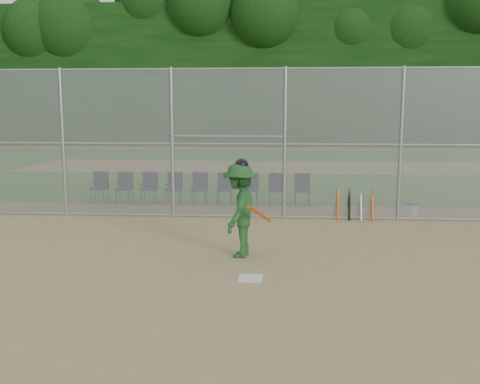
# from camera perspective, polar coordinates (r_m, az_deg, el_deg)

# --- Properties ---
(ground) EXTENTS (100.00, 100.00, 0.00)m
(ground) POSITION_cam_1_polar(r_m,az_deg,el_deg) (9.61, -1.10, -8.79)
(ground) COLOR tan
(ground) RESTS_ON ground
(grass_strip) EXTENTS (100.00, 100.00, 0.00)m
(grass_strip) POSITION_cam_1_polar(r_m,az_deg,el_deg) (27.29, 2.38, 2.71)
(grass_strip) COLOR #2F6D20
(grass_strip) RESTS_ON ground
(dirt_patch_far) EXTENTS (24.00, 24.00, 0.00)m
(dirt_patch_far) POSITION_cam_1_polar(r_m,az_deg,el_deg) (27.29, 2.38, 2.72)
(dirt_patch_far) COLOR tan
(dirt_patch_far) RESTS_ON ground
(backstop_fence) EXTENTS (16.09, 0.09, 4.00)m
(backstop_fence) POSITION_cam_1_polar(r_m,az_deg,el_deg) (14.17, 0.74, 5.42)
(backstop_fence) COLOR gray
(backstop_fence) RESTS_ON ground
(treeline) EXTENTS (81.00, 60.00, 11.00)m
(treeline) POSITION_cam_1_polar(r_m,az_deg,el_deg) (29.25, 2.58, 13.90)
(treeline) COLOR black
(treeline) RESTS_ON ground
(home_plate) EXTENTS (0.42, 0.42, 0.02)m
(home_plate) POSITION_cam_1_polar(r_m,az_deg,el_deg) (9.39, 1.12, -9.16)
(home_plate) COLOR silver
(home_plate) RESTS_ON ground
(batter_at_plate) EXTENTS (1.08, 1.42, 1.96)m
(batter_at_plate) POSITION_cam_1_polar(r_m,az_deg,el_deg) (10.56, -0.01, -1.88)
(batter_at_plate) COLOR #1F4F21
(batter_at_plate) RESTS_ON ground
(water_cooler) EXTENTS (0.31, 0.31, 0.39)m
(water_cooler) POSITION_cam_1_polar(r_m,az_deg,el_deg) (15.30, 17.88, -1.82)
(water_cooler) COLOR white
(water_cooler) RESTS_ON ground
(spare_bats) EXTENTS (0.96, 0.31, 0.85)m
(spare_bats) POSITION_cam_1_polar(r_m,az_deg,el_deg) (14.44, 12.17, -1.31)
(spare_bats) COLOR #D84C14
(spare_bats) RESTS_ON ground
(chair_0) EXTENTS (0.54, 0.52, 0.96)m
(chair_0) POSITION_cam_1_polar(r_m,az_deg,el_deg) (17.33, -14.79, 0.47)
(chair_0) COLOR #0E1436
(chair_0) RESTS_ON ground
(chair_1) EXTENTS (0.54, 0.52, 0.96)m
(chair_1) POSITION_cam_1_polar(r_m,az_deg,el_deg) (17.09, -12.28, 0.45)
(chair_1) COLOR #0E1436
(chair_1) RESTS_ON ground
(chair_2) EXTENTS (0.54, 0.52, 0.96)m
(chair_2) POSITION_cam_1_polar(r_m,az_deg,el_deg) (16.88, -9.70, 0.42)
(chair_2) COLOR #0E1436
(chair_2) RESTS_ON ground
(chair_3) EXTENTS (0.54, 0.52, 0.96)m
(chair_3) POSITION_cam_1_polar(r_m,az_deg,el_deg) (16.71, -7.06, 0.40)
(chair_3) COLOR #0E1436
(chair_3) RESTS_ON ground
(chair_4) EXTENTS (0.54, 0.52, 0.96)m
(chair_4) POSITION_cam_1_polar(r_m,az_deg,el_deg) (16.57, -4.37, 0.37)
(chair_4) COLOR #0E1436
(chair_4) RESTS_ON ground
(chair_5) EXTENTS (0.54, 0.52, 0.96)m
(chair_5) POSITION_cam_1_polar(r_m,az_deg,el_deg) (16.47, -1.64, 0.34)
(chair_5) COLOR #0E1436
(chair_5) RESTS_ON ground
(chair_6) EXTENTS (0.54, 0.52, 0.96)m
(chair_6) POSITION_cam_1_polar(r_m,az_deg,el_deg) (16.41, 1.12, 0.31)
(chair_6) COLOR #0E1436
(chair_6) RESTS_ON ground
(chair_7) EXTENTS (0.54, 0.52, 0.96)m
(chair_7) POSITION_cam_1_polar(r_m,az_deg,el_deg) (16.39, 3.88, 0.28)
(chair_7) COLOR #0E1436
(chair_7) RESTS_ON ground
(chair_8) EXTENTS (0.54, 0.52, 0.96)m
(chair_8) POSITION_cam_1_polar(r_m,az_deg,el_deg) (16.41, 6.65, 0.25)
(chair_8) COLOR #0E1436
(chair_8) RESTS_ON ground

